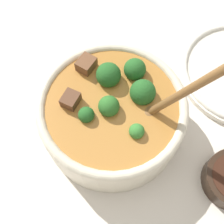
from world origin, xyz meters
name	(u,v)px	position (x,y,z in m)	size (l,w,h in m)	color
ground_plane	(112,126)	(0.00, 0.00, 0.00)	(4.00, 4.00, 0.00)	silver
stew_bowl	(112,113)	(0.00, 0.00, 0.05)	(0.25, 0.26, 0.24)	beige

